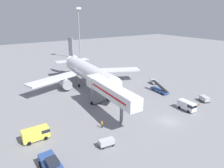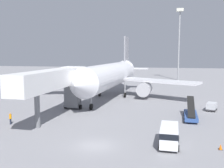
# 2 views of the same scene
# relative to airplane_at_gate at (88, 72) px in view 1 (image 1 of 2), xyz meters

# --- Properties ---
(ground_plane) EXTENTS (300.00, 300.00, 0.00)m
(ground_plane) POSITION_rel_airplane_at_gate_xyz_m (4.32, -30.12, -4.88)
(ground_plane) COLOR gray
(airplane_at_gate) EXTENTS (38.28, 40.12, 14.30)m
(airplane_at_gate) POSITION_rel_airplane_at_gate_xyz_m (0.00, 0.00, 0.00)
(airplane_at_gate) COLOR silver
(airplane_at_gate) RESTS_ON ground
(jet_bridge) EXTENTS (4.16, 19.23, 7.48)m
(jet_bridge) POSITION_rel_airplane_at_gate_xyz_m (-4.62, -19.36, 0.76)
(jet_bridge) COLOR silver
(jet_bridge) RESTS_ON ground
(pushback_tug) EXTENTS (2.73, 6.53, 2.63)m
(pushback_tug) POSITION_rel_airplane_at_gate_xyz_m (-21.85, -31.15, -3.67)
(pushback_tug) COLOR #2D4C8E
(pushback_tug) RESTS_ON ground
(belt_loader_truck) EXTENTS (2.21, 6.28, 3.03)m
(belt_loader_truck) POSITION_rel_airplane_at_gate_xyz_m (15.47, -16.50, -4.13)
(belt_loader_truck) COLOR #2D4C8E
(belt_loader_truck) RESTS_ON ground
(service_van_mid_right) EXTENTS (2.22, 4.51, 2.21)m
(service_van_mid_right) POSITION_rel_airplane_at_gate_xyz_m (12.10, -28.79, -3.62)
(service_van_mid_right) COLOR white
(service_van_mid_right) RESTS_ON ground
(service_van_far_right) EXTENTS (4.80, 2.38, 2.28)m
(service_van_far_right) POSITION_rel_airplane_at_gate_xyz_m (-21.57, -21.14, -3.58)
(service_van_far_right) COLOR #E5DB4C
(service_van_far_right) RESTS_ON ground
(baggage_cart_near_center) EXTENTS (2.26, 2.91, 1.50)m
(baggage_cart_near_center) POSITION_rel_airplane_at_gate_xyz_m (20.32, -28.09, -4.05)
(baggage_cart_near_center) COLOR #38383D
(baggage_cart_near_center) RESTS_ON ground
(baggage_cart_rear_right) EXTENTS (2.84, 1.59, 1.37)m
(baggage_cart_rear_right) POSITION_rel_airplane_at_gate_xyz_m (-11.80, -30.07, -4.11)
(baggage_cart_rear_right) COLOR #38383D
(baggage_cart_rear_right) RESTS_ON ground
(baggage_cart_rear_left) EXTENTS (2.16, 2.72, 1.39)m
(baggage_cart_rear_left) POSITION_rel_airplane_at_gate_xyz_m (19.55, -9.85, -4.10)
(baggage_cart_rear_left) COLOR #38383D
(baggage_cart_rear_left) RESTS_ON ground
(ground_crew_worker_foreground) EXTENTS (0.42, 0.42, 1.67)m
(ground_crew_worker_foreground) POSITION_rel_airplane_at_gate_xyz_m (-9.33, -24.33, -4.00)
(ground_crew_worker_foreground) COLOR #1E2333
(ground_crew_worker_foreground) RESTS_ON ground
(safety_cone_alpha) EXTENTS (0.39, 0.39, 0.60)m
(safety_cone_alpha) POSITION_rel_airplane_at_gate_xyz_m (17.27, -28.64, -4.59)
(safety_cone_alpha) COLOR black
(safety_cone_alpha) RESTS_ON ground
(apron_light_mast) EXTENTS (2.40, 2.40, 25.45)m
(apron_light_mast) POSITION_rel_airplane_at_gate_xyz_m (16.43, 41.04, 12.80)
(apron_light_mast) COLOR #93969B
(apron_light_mast) RESTS_ON ground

